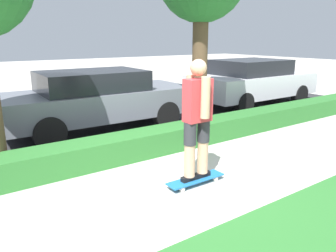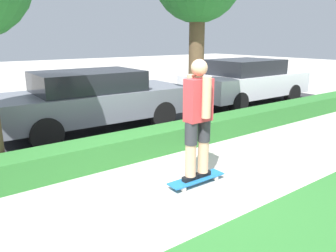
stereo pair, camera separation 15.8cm
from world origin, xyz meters
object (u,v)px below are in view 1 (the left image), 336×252
at_px(parked_car_rear, 252,81).
at_px(skateboard, 196,179).
at_px(parked_car_middle, 97,99).
at_px(skater_person, 197,118).

bearing_deg(parked_car_rear, skateboard, -145.43).
relative_size(parked_car_middle, parked_car_rear, 1.05).
bearing_deg(skateboard, parked_car_middle, 89.55).
relative_size(skater_person, parked_car_rear, 0.41).
bearing_deg(skateboard, parked_car_rear, 34.69).
bearing_deg(parked_car_middle, skater_person, -89.34).
bearing_deg(parked_car_rear, parked_car_middle, -179.45).
bearing_deg(parked_car_middle, parked_car_rear, 1.79).
height_order(parked_car_middle, parked_car_rear, parked_car_rear).
height_order(skateboard, parked_car_middle, parked_car_middle).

